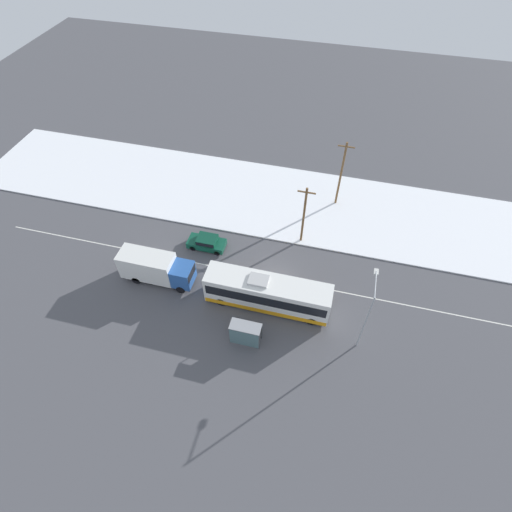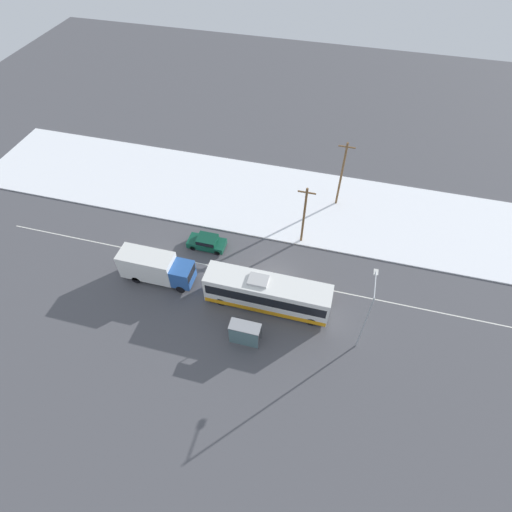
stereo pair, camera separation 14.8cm
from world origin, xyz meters
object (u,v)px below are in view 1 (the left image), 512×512
(sedan_car, at_px, (207,242))
(utility_pole_roadside, at_px, (304,215))
(bus_shelter, at_px, (245,333))
(utility_pole_snowlot, at_px, (341,174))
(streetlamp, at_px, (368,310))
(city_bus, at_px, (268,293))
(pedestrian_at_stop, at_px, (258,328))
(box_truck, at_px, (155,267))

(sedan_car, xyz_separation_m, utility_pole_roadside, (9.61, 3.45, 3.04))
(bus_shelter, bearing_deg, utility_pole_snowlot, 74.97)
(utility_pole_snowlot, bearing_deg, streetlamp, -77.08)
(city_bus, distance_m, pedestrian_at_stop, 3.41)
(city_bus, bearing_deg, utility_pole_roadside, 79.58)
(bus_shelter, bearing_deg, streetlamp, 16.38)
(pedestrian_at_stop, bearing_deg, sedan_car, 131.62)
(sedan_car, bearing_deg, box_truck, 57.36)
(sedan_car, height_order, streetlamp, streetlamp)
(city_bus, xyz_separation_m, streetlamp, (8.67, -1.70, 2.96))
(box_truck, bearing_deg, utility_pole_snowlot, 44.79)
(city_bus, xyz_separation_m, bus_shelter, (-0.95, -4.53, -0.09))
(city_bus, xyz_separation_m, sedan_car, (-7.95, 5.58, -0.96))
(streetlamp, bearing_deg, sedan_car, 156.33)
(city_bus, distance_m, bus_shelter, 4.63)
(city_bus, distance_m, utility_pole_roadside, 9.41)
(utility_pole_roadside, bearing_deg, sedan_car, -160.27)
(box_truck, xyz_separation_m, bus_shelter, (10.39, -4.82, -0.12))
(sedan_car, xyz_separation_m, pedestrian_at_stop, (7.91, -8.91, 0.23))
(box_truck, xyz_separation_m, pedestrian_at_stop, (11.31, -3.61, -0.77))
(sedan_car, height_order, pedestrian_at_stop, pedestrian_at_stop)
(city_bus, bearing_deg, streetlamp, -11.11)
(sedan_car, height_order, utility_pole_snowlot, utility_pole_snowlot)
(sedan_car, bearing_deg, streetlamp, 156.33)
(bus_shelter, height_order, utility_pole_roadside, utility_pole_roadside)
(pedestrian_at_stop, height_order, utility_pole_roadside, utility_pole_roadside)
(box_truck, distance_m, pedestrian_at_stop, 11.90)
(streetlamp, bearing_deg, utility_pole_snowlot, 102.92)
(city_bus, height_order, bus_shelter, city_bus)
(streetlamp, height_order, utility_pole_snowlot, utility_pole_snowlot)
(box_truck, xyz_separation_m, utility_pole_roadside, (13.00, 8.75, 2.05))
(city_bus, height_order, utility_pole_snowlot, utility_pole_snowlot)
(pedestrian_at_stop, xyz_separation_m, streetlamp, (8.71, 1.62, 3.69))
(box_truck, height_order, utility_pole_snowlot, utility_pole_snowlot)
(bus_shelter, relative_size, utility_pole_roadside, 0.37)
(box_truck, relative_size, pedestrian_at_stop, 4.33)
(utility_pole_snowlot, bearing_deg, sedan_car, -140.01)
(bus_shelter, relative_size, utility_pole_snowlot, 0.32)
(pedestrian_at_stop, bearing_deg, box_truck, 162.30)
(streetlamp, height_order, utility_pole_roadside, streetlamp)
(city_bus, relative_size, utility_pole_snowlot, 1.40)
(city_bus, height_order, utility_pole_roadside, utility_pole_roadside)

